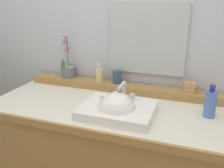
{
  "coord_description": "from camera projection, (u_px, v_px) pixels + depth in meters",
  "views": [
    {
      "loc": [
        0.51,
        -1.33,
        1.51
      ],
      "look_at": [
        0.04,
        -0.03,
        1.03
      ],
      "focal_mm": 39.78,
      "sensor_mm": 36.0,
      "label": 1
    }
  ],
  "objects": [
    {
      "name": "wall_back",
      "position": [
        129.0,
        22.0,
        1.79
      ],
      "size": [
        3.09,
        0.2,
        2.69
      ],
      "primitive_type": "cube",
      "color": "silver",
      "rests_on": "ground"
    },
    {
      "name": "potted_plant",
      "position": [
        68.0,
        68.0,
        1.9
      ],
      "size": [
        0.12,
        0.11,
        0.33
      ],
      "color": "slate",
      "rests_on": "back_ledge"
    },
    {
      "name": "vanity_cabinet",
      "position": [
        108.0,
        162.0,
        1.7
      ],
      "size": [
        1.47,
        0.67,
        0.88
      ],
      "color": "#A67A43",
      "rests_on": "ground"
    },
    {
      "name": "sink_basin",
      "position": [
        117.0,
        111.0,
        1.42
      ],
      "size": [
        0.41,
        0.33,
        0.26
      ],
      "color": "white",
      "rests_on": "vanity_cabinet"
    },
    {
      "name": "lotion_bottle",
      "position": [
        210.0,
        103.0,
        1.38
      ],
      "size": [
        0.07,
        0.07,
        0.19
      ],
      "color": "#4F74BC",
      "rests_on": "vanity_cabinet"
    },
    {
      "name": "soap_bar",
      "position": [
        105.0,
        96.0,
        1.53
      ],
      "size": [
        0.07,
        0.04,
        0.02
      ],
      "primitive_type": "ellipsoid",
      "color": "beige",
      "rests_on": "sink_basin"
    },
    {
      "name": "soap_dispenser",
      "position": [
        99.0,
        75.0,
        1.8
      ],
      "size": [
        0.05,
        0.05,
        0.14
      ],
      "color": "#E3C385",
      "rests_on": "back_ledge"
    },
    {
      "name": "back_ledge",
      "position": [
        120.0,
        87.0,
        1.78
      ],
      "size": [
        1.39,
        0.12,
        0.05
      ],
      "primitive_type": "cube",
      "color": "#A67A43",
      "rests_on": "vanity_cabinet"
    },
    {
      "name": "tumbler_cup",
      "position": [
        117.0,
        77.0,
        1.78
      ],
      "size": [
        0.06,
        0.06,
        0.09
      ],
      "primitive_type": "cylinder",
      "color": "#334B6C",
      "rests_on": "back_ledge"
    },
    {
      "name": "trinket_box",
      "position": [
        190.0,
        87.0,
        1.61
      ],
      "size": [
        0.08,
        0.07,
        0.07
      ],
      "primitive_type": "cube",
      "rotation": [
        0.0,
        0.0,
        -0.15
      ],
      "color": "tan",
      "rests_on": "back_ledge"
    },
    {
      "name": "mirror",
      "position": [
        147.0,
        39.0,
        1.67
      ],
      "size": [
        0.52,
        0.02,
        0.47
      ],
      "primitive_type": "cube",
      "color": "silver"
    }
  ]
}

